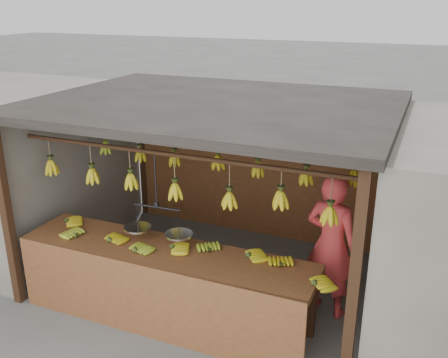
% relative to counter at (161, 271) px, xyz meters
% --- Properties ---
extents(ground, '(80.00, 80.00, 0.00)m').
position_rel_counter_xyz_m(ground, '(0.12, 1.23, -0.71)').
color(ground, '#5B5B57').
extents(stall, '(4.30, 3.30, 2.40)m').
position_rel_counter_xyz_m(stall, '(0.12, 1.55, 1.26)').
color(stall, black).
rests_on(stall, ground).
extents(neighbor_left, '(3.00, 3.00, 2.30)m').
position_rel_counter_xyz_m(neighbor_left, '(-3.48, 1.23, 0.44)').
color(neighbor_left, slate).
rests_on(neighbor_left, ground).
extents(counter, '(3.61, 0.79, 0.96)m').
position_rel_counter_xyz_m(counter, '(0.00, 0.00, 0.00)').
color(counter, brown).
rests_on(counter, ground).
extents(hanging_bananas, '(3.59, 2.21, 0.38)m').
position_rel_counter_xyz_m(hanging_bananas, '(0.13, 1.24, 0.91)').
color(hanging_bananas, '#AC9912').
rests_on(hanging_bananas, ground).
extents(balance_scale, '(0.82, 0.34, 0.95)m').
position_rel_counter_xyz_m(balance_scale, '(-0.15, 0.23, 0.40)').
color(balance_scale, black).
rests_on(balance_scale, ground).
extents(vendor, '(0.73, 0.58, 1.75)m').
position_rel_counter_xyz_m(vendor, '(1.67, 1.03, 0.16)').
color(vendor, '#BF3333').
rests_on(vendor, ground).
extents(bag_bundles, '(0.08, 0.26, 1.32)m').
position_rel_counter_xyz_m(bag_bundles, '(2.06, 2.58, 0.30)').
color(bag_bundles, yellow).
rests_on(bag_bundles, ground).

